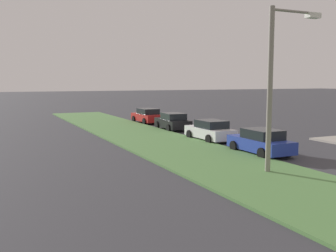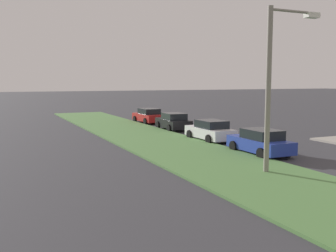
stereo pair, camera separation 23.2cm
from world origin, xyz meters
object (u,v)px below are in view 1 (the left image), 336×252
(parked_car_white, at_px, (210,131))
(parked_car_red, at_px, (147,116))
(parked_car_black, at_px, (173,122))
(parked_car_blue, at_px, (261,142))
(streetlight, at_px, (276,77))

(parked_car_white, xyz_separation_m, parked_car_red, (12.80, -0.36, 0.00))
(parked_car_white, distance_m, parked_car_red, 12.81)
(parked_car_black, bearing_deg, parked_car_blue, -178.44)
(parked_car_red, distance_m, streetlight, 23.12)
(parked_car_red, bearing_deg, parked_car_blue, 176.50)
(parked_car_white, bearing_deg, parked_car_red, -2.47)
(parked_car_blue, bearing_deg, parked_car_red, -0.69)
(parked_car_blue, height_order, parked_car_white, same)
(parked_car_white, relative_size, parked_car_black, 0.99)
(parked_car_black, bearing_deg, parked_car_white, -179.20)
(parked_car_blue, xyz_separation_m, streetlight, (-4.08, 2.45, 3.67))
(parked_car_black, relative_size, parked_car_red, 1.01)
(parked_car_blue, relative_size, parked_car_black, 0.98)
(parked_car_blue, distance_m, parked_car_white, 5.76)
(parked_car_red, bearing_deg, streetlight, 170.58)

